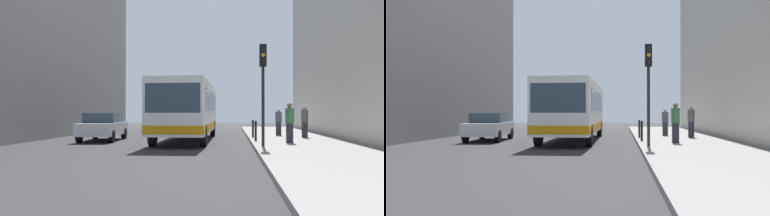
% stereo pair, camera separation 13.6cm
% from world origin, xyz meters
% --- Properties ---
extents(ground_plane, '(80.00, 80.00, 0.00)m').
position_xyz_m(ground_plane, '(0.00, 0.00, 0.00)').
color(ground_plane, '#2D2D30').
extents(sidewalk, '(4.40, 40.00, 0.15)m').
position_xyz_m(sidewalk, '(5.40, 0.00, 0.07)').
color(sidewalk, gray).
rests_on(sidewalk, ground).
extents(building_left, '(7.00, 32.00, 12.51)m').
position_xyz_m(building_left, '(-11.50, 4.00, 6.25)').
color(building_left, gray).
rests_on(building_left, ground).
extents(bus, '(2.59, 11.03, 3.00)m').
position_xyz_m(bus, '(-0.04, 2.70, 1.73)').
color(bus, white).
rests_on(bus, ground).
extents(car_beside_bus, '(2.07, 4.50, 1.48)m').
position_xyz_m(car_beside_bus, '(-4.54, 2.15, 0.78)').
color(car_beside_bus, silver).
rests_on(car_beside_bus, ground).
extents(car_behind_bus, '(2.04, 4.49, 1.48)m').
position_xyz_m(car_behind_bus, '(-0.28, 13.78, 0.78)').
color(car_behind_bus, maroon).
rests_on(car_behind_bus, ground).
extents(traffic_light, '(0.28, 0.33, 4.10)m').
position_xyz_m(traffic_light, '(3.55, -2.61, 3.01)').
color(traffic_light, black).
rests_on(traffic_light, sidewalk).
extents(bollard_near, '(0.11, 0.11, 0.95)m').
position_xyz_m(bollard_near, '(3.45, 0.79, 0.62)').
color(bollard_near, black).
rests_on(bollard_near, sidewalk).
extents(bollard_mid, '(0.11, 0.11, 0.95)m').
position_xyz_m(bollard_mid, '(3.45, 3.47, 0.62)').
color(bollard_mid, black).
rests_on(bollard_mid, sidewalk).
extents(pedestrian_near_signal, '(0.38, 0.38, 1.80)m').
position_xyz_m(pedestrian_near_signal, '(4.87, -0.56, 1.05)').
color(pedestrian_near_signal, '#26262D').
rests_on(pedestrian_near_signal, sidewalk).
extents(pedestrian_mid_sidewalk, '(0.38, 0.38, 1.73)m').
position_xyz_m(pedestrian_mid_sidewalk, '(6.24, 3.55, 1.02)').
color(pedestrian_mid_sidewalk, '#26262D').
rests_on(pedestrian_mid_sidewalk, sidewalk).
extents(pedestrian_far_sidewalk, '(0.38, 0.38, 1.59)m').
position_xyz_m(pedestrian_far_sidewalk, '(5.06, 5.51, 0.94)').
color(pedestrian_far_sidewalk, '#26262D').
rests_on(pedestrian_far_sidewalk, sidewalk).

